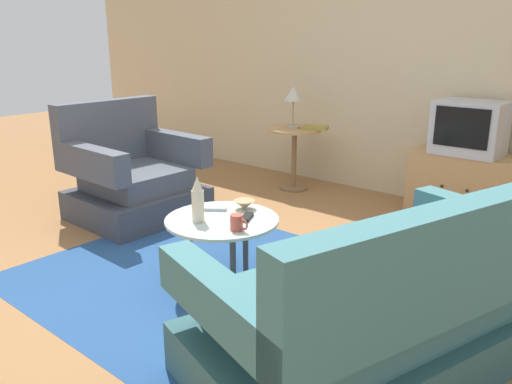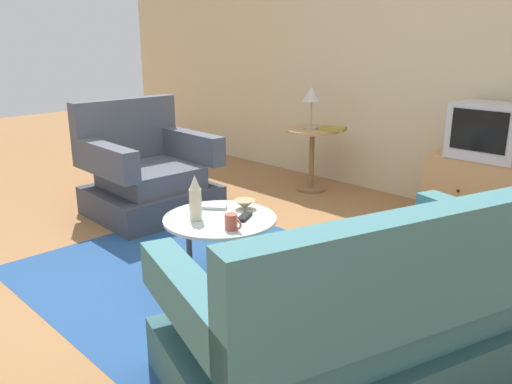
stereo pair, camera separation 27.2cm
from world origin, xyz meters
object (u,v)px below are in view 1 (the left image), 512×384
Objects in this scene: side_table at (294,145)px; bowl at (244,205)px; armchair at (132,179)px; tv_stand at (463,186)px; table_lamp at (293,96)px; mug at (237,223)px; book at (315,128)px; television at (469,128)px; couch at (388,309)px; tv_remote_silver at (213,209)px; coffee_table at (222,225)px; tv_remote_dark at (247,217)px; vase at (198,200)px.

bowl is at bearing -62.85° from side_table.
armchair reaches higher than tv_stand.
mug is at bearing -61.10° from table_lamp.
side_table is at bearing 176.87° from book.
armchair is 1.87× the size of television.
television is 1.62m from table_lamp.
tv_remote_silver is at bearing 99.44° from couch.
bowl is (-0.02, 0.22, 0.07)m from coffee_table.
armchair is 1.65m from tv_remote_dark.
bowl is 1.96m from book.
tv_remote_dark is 2.13m from book.
tv_stand is 6.24× the size of bowl.
tv_stand is at bearing 90.00° from television.
tv_remote_silver is (-0.82, -2.12, 0.17)m from tv_stand.
mug is at bearing 117.32° from tv_remote_silver.
couch is 3.72× the size of television.
tv_stand reaches higher than tv_remote_dark.
table_lamp is at bearing -105.59° from tv_remote_silver.
vase is 0.99× the size of book.
mug is at bearing -0.93° from tv_remote_dark.
vase is at bearing 73.88° from tv_remote_silver.
mug is (1.69, -0.54, 0.16)m from armchair.
tv_stand is 7.02× the size of mug.
table_lamp is at bearing 161.30° from armchair.
mug reaches higher than tv_remote_silver.
couch is at bearing 1.59° from vase.
armchair reaches higher than tv_remote_silver.
tv_stand is (1.59, 0.21, -0.17)m from side_table.
side_table is at bearing -172.31° from tv_stand.
coffee_table is 2.48× the size of vase.
television is at bearing 78.21° from mug.
tv_remote_dark is (1.04, -1.87, -0.48)m from table_lamp.
book is at bearing 106.84° from vase.
mug reaches higher than bowl.
couch is 12.01× the size of tv_remote_silver.
armchair is at bearing 162.39° from mug.
television is (1.59, 0.19, 0.32)m from side_table.
table_lamp is (-0.93, 1.96, 0.53)m from coffee_table.
coffee_table is 1.30× the size of television.
television reaches higher than coffee_table.
coffee_table is 0.17m from tv_remote_silver.
side_table is at bearing 50.06° from table_lamp.
coffee_table is at bearing -93.41° from book.
coffee_table is 2.29m from tv_stand.
table_lamp is 2.38m from mug.
table_lamp reaches higher than side_table.
armchair is 6.06× the size of tv_remote_silver.
table_lamp is 2.02m from bowl.
bowl is (0.05, 0.35, -0.10)m from vase.
vase reaches higher than tv_remote_dark.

